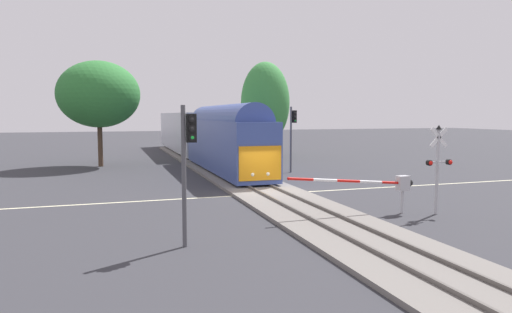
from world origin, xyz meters
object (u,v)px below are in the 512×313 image
at_px(elm_centre_background, 265,103).
at_px(traffic_signal_near_left, 188,152).
at_px(crossing_signal_mast, 438,160).
at_px(commuter_train, 200,133).
at_px(crossing_gate_near, 389,184).
at_px(oak_behind_train, 99,94).
at_px(traffic_signal_far_side, 293,128).

bearing_deg(elm_centre_background, traffic_signal_near_left, -113.54).
relative_size(crossing_signal_mast, traffic_signal_near_left, 0.84).
relative_size(commuter_train, elm_centre_background, 4.01).
distance_m(crossing_gate_near, oak_behind_train, 28.97).
xyz_separation_m(crossing_gate_near, traffic_signal_near_left, (-9.79, -2.35, 1.91)).
height_order(crossing_signal_mast, traffic_signal_near_left, traffic_signal_near_left).
xyz_separation_m(traffic_signal_near_left, elm_centre_background, (13.96, 32.04, 2.64)).
bearing_deg(commuter_train, traffic_signal_near_left, -101.70).
bearing_deg(elm_centre_background, traffic_signal_far_side, -99.97).
xyz_separation_m(crossing_signal_mast, traffic_signal_far_side, (-0.42, 16.64, 1.01)).
bearing_deg(oak_behind_train, elm_centre_background, 14.21).
bearing_deg(crossing_gate_near, commuter_train, 97.23).
distance_m(crossing_gate_near, elm_centre_background, 30.33).
relative_size(commuter_train, crossing_gate_near, 6.55).
xyz_separation_m(traffic_signal_far_side, oak_behind_train, (-14.93, 9.38, 2.93)).
bearing_deg(traffic_signal_far_side, elm_centre_background, 80.03).
bearing_deg(crossing_gate_near, traffic_signal_near_left, -166.53).
height_order(commuter_train, elm_centre_background, elm_centre_background).
height_order(commuter_train, oak_behind_train, oak_behind_train).
distance_m(crossing_gate_near, traffic_signal_near_left, 10.25).
xyz_separation_m(crossing_signal_mast, oak_behind_train, (-15.35, 26.01, 3.94)).
bearing_deg(crossing_signal_mast, elm_centre_background, 86.24).
distance_m(crossing_signal_mast, elm_centre_background, 30.66).
distance_m(crossing_signal_mast, oak_behind_train, 30.46).
bearing_deg(crossing_signal_mast, crossing_gate_near, 161.80).
xyz_separation_m(commuter_train, crossing_signal_mast, (5.71, -28.58, -0.22)).
bearing_deg(oak_behind_train, crossing_gate_near, -62.49).
distance_m(commuter_train, crossing_signal_mast, 29.14).
xyz_separation_m(commuter_train, traffic_signal_near_left, (-6.26, -30.21, 0.58)).
bearing_deg(oak_behind_train, traffic_signal_near_left, -83.01).
xyz_separation_m(traffic_signal_far_side, traffic_signal_near_left, (-11.54, -18.27, -0.22)).
distance_m(crossing_signal_mast, traffic_signal_near_left, 12.10).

